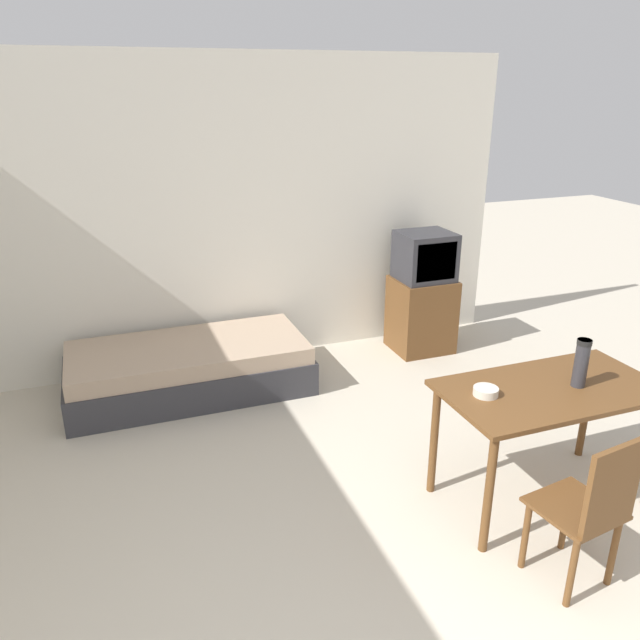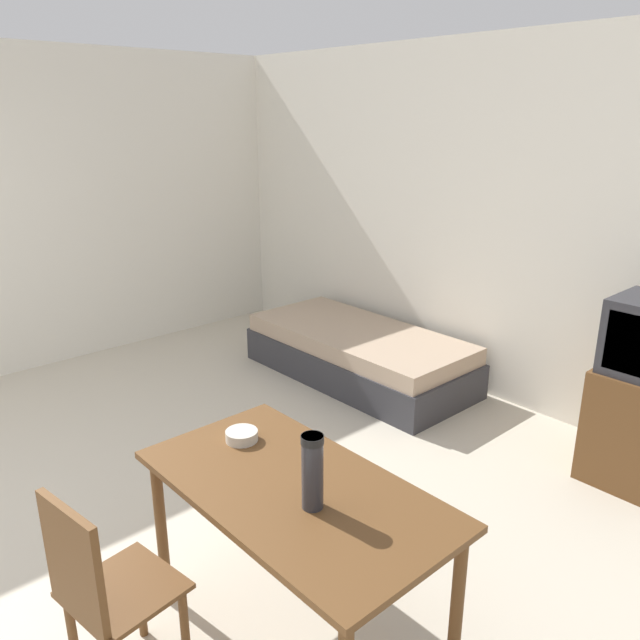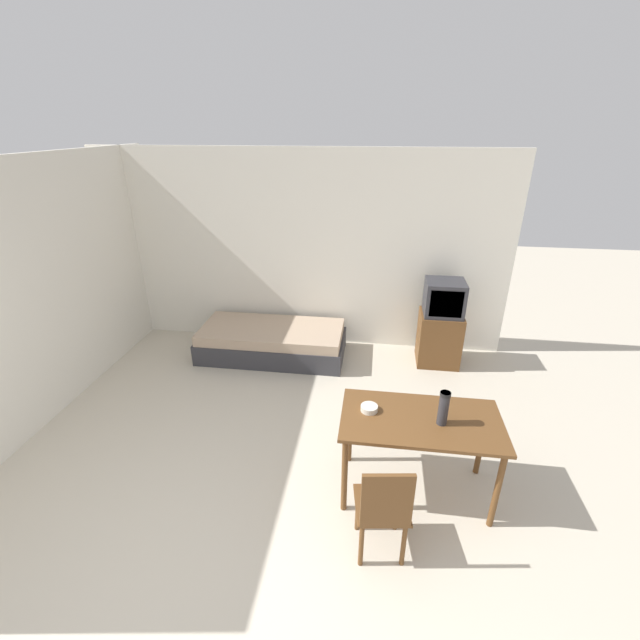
# 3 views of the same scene
# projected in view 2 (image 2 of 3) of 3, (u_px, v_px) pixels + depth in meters

# --- Properties ---
(wall_back) EXTENTS (5.71, 0.06, 2.70)m
(wall_back) POSITION_uv_depth(u_px,v_px,m) (435.00, 217.00, 5.08)
(wall_back) COLOR silver
(wall_back) RESTS_ON ground_plane
(wall_left) EXTENTS (0.06, 4.98, 2.70)m
(wall_left) POSITION_uv_depth(u_px,v_px,m) (75.00, 209.00, 5.49)
(wall_left) COLOR silver
(wall_left) RESTS_ON ground_plane
(daybed) EXTENTS (1.98, 0.90, 0.42)m
(daybed) POSITION_uv_depth(u_px,v_px,m) (359.00, 354.00, 5.29)
(daybed) COLOR #333338
(daybed) RESTS_ON ground_plane
(dining_table) EXTENTS (1.31, 0.70, 0.77)m
(dining_table) POSITION_uv_depth(u_px,v_px,m) (294.00, 506.00, 2.47)
(dining_table) COLOR brown
(dining_table) RESTS_ON ground_plane
(wooden_chair) EXTENTS (0.43, 0.43, 0.89)m
(wooden_chair) POSITION_uv_depth(u_px,v_px,m) (102.00, 588.00, 2.30)
(wooden_chair) COLOR brown
(wooden_chair) RESTS_ON ground_plane
(thermos_flask) EXTENTS (0.08, 0.08, 0.30)m
(thermos_flask) POSITION_uv_depth(u_px,v_px,m) (312.00, 469.00, 2.26)
(thermos_flask) COLOR #2D2D33
(thermos_flask) RESTS_ON dining_table
(mate_bowl) EXTENTS (0.14, 0.14, 0.05)m
(mate_bowl) POSITION_uv_depth(u_px,v_px,m) (242.00, 436.00, 2.77)
(mate_bowl) COLOR beige
(mate_bowl) RESTS_ON dining_table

